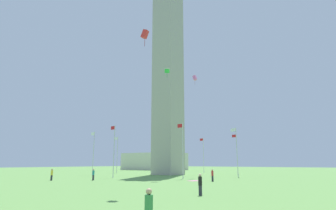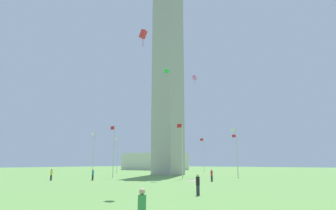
{
  "view_description": "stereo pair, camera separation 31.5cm",
  "coord_description": "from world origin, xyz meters",
  "views": [
    {
      "loc": [
        -38.15,
        52.06,
        2.65
      ],
      "look_at": [
        0.0,
        0.0,
        16.09
      ],
      "focal_mm": 29.7,
      "sensor_mm": 36.0,
      "label": 1
    },
    {
      "loc": [
        -38.4,
        51.87,
        2.65
      ],
      "look_at": [
        0.0,
        0.0,
        16.09
      ],
      "focal_mm": 29.7,
      "sensor_mm": 36.0,
      "label": 2
    }
  ],
  "objects": [
    {
      "name": "flagpole_n",
      "position": [
        16.69,
        0.0,
        5.13
      ],
      "size": [
        1.12,
        0.14,
        9.46
      ],
      "color": "silver",
      "rests_on": "ground"
    },
    {
      "name": "flagpole_nw",
      "position": [
        11.82,
        -11.77,
        5.13
      ],
      "size": [
        1.12,
        0.14,
        9.46
      ],
      "color": "silver",
      "rests_on": "ground"
    },
    {
      "name": "distant_building",
      "position": [
        30.11,
        -32.11,
        3.13
      ],
      "size": [
        22.4,
        13.39,
        6.27
      ],
      "color": "beige",
      "rests_on": "ground"
    },
    {
      "name": "picnic_blanket_near_first_person",
      "position": [
        -15.92,
        15.19,
        0.01
      ],
      "size": [
        1.89,
        2.15,
        0.01
      ],
      "primitive_type": "cube",
      "rotation": [
        0.0,
        0.0,
        1.25
      ],
      "color": "pink",
      "rests_on": "ground"
    },
    {
      "name": "flagpole_sw",
      "position": [
        -11.72,
        -11.77,
        5.13
      ],
      "size": [
        1.12,
        0.14,
        9.46
      ],
      "color": "silver",
      "rests_on": "ground"
    },
    {
      "name": "person_black_shirt",
      "position": [
        -26.16,
        31.16,
        0.87
      ],
      "size": [
        0.32,
        0.32,
        1.75
      ],
      "rotation": [
        0.0,
        0.0,
        -1.2
      ],
      "color": "#2D2D38",
      "rests_on": "ground"
    },
    {
      "name": "flagpole_w",
      "position": [
        0.05,
        -16.64,
        5.13
      ],
      "size": [
        1.12,
        0.14,
        9.46
      ],
      "color": "silver",
      "rests_on": "ground"
    },
    {
      "name": "flagpole_ne",
      "position": [
        11.82,
        11.77,
        5.13
      ],
      "size": [
        1.12,
        0.14,
        9.46
      ],
      "color": "silver",
      "rests_on": "ground"
    },
    {
      "name": "obelisk_monument",
      "position": [
        0.0,
        0.0,
        25.4
      ],
      "size": [
        5.59,
        5.59,
        50.8
      ],
      "color": "#A8A399",
      "rests_on": "ground"
    },
    {
      "name": "flagpole_e",
      "position": [
        0.05,
        16.64,
        5.13
      ],
      "size": [
        1.12,
        0.14,
        9.46
      ],
      "color": "silver",
      "rests_on": "ground"
    },
    {
      "name": "ground_plane",
      "position": [
        0.0,
        0.0,
        0.0
      ],
      "size": [
        260.0,
        260.0,
        0.0
      ],
      "primitive_type": "plane",
      "color": "#609347"
    },
    {
      "name": "kite_red_box",
      "position": [
        -20.09,
        31.56,
        15.97
      ],
      "size": [
        0.87,
        0.63,
        1.88
      ],
      "color": "red"
    },
    {
      "name": "kite_pink_box",
      "position": [
        -9.55,
        3.48,
        20.18
      ],
      "size": [
        0.89,
        0.62,
        2.13
      ],
      "color": "pink"
    },
    {
      "name": "kite_green_diamond",
      "position": [
        -9.47,
        13.21,
        19.0
      ],
      "size": [
        1.12,
        1.09,
        1.53
      ],
      "color": "green"
    },
    {
      "name": "person_red_shirt",
      "position": [
        -18.88,
        14.87,
        0.87
      ],
      "size": [
        0.32,
        0.32,
        1.75
      ],
      "rotation": [
        0.0,
        0.0,
        -0.48
      ],
      "color": "#2D2D38",
      "rests_on": "ground"
    },
    {
      "name": "person_yellow_shirt",
      "position": [
        1.91,
        27.4,
        0.86
      ],
      "size": [
        0.32,
        0.32,
        1.72
      ],
      "rotation": [
        0.0,
        0.0,
        -1.69
      ],
      "color": "#2D2D38",
      "rests_on": "ground"
    },
    {
      "name": "flagpole_s",
      "position": [
        -16.59,
        0.0,
        5.13
      ],
      "size": [
        1.12,
        0.14,
        9.46
      ],
      "color": "silver",
      "rests_on": "ground"
    },
    {
      "name": "person_teal_shirt",
      "position": [
        -2.89,
        23.39,
        0.85
      ],
      "size": [
        0.32,
        0.32,
        1.71
      ],
      "rotation": [
        0.0,
        0.0,
        -1.26
      ],
      "color": "#2D2D38",
      "rests_on": "ground"
    },
    {
      "name": "flagpole_se",
      "position": [
        -11.72,
        11.77,
        5.13
      ],
      "size": [
        1.12,
        0.14,
        9.46
      ],
      "color": "silver",
      "rests_on": "ground"
    }
  ]
}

